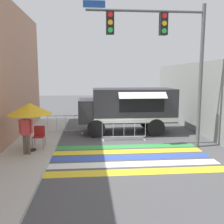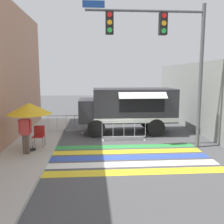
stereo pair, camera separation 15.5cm
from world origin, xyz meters
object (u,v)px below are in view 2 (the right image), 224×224
object	(u,v)px
traffic_signal_pole	(164,44)
barricade_front	(124,130)
folding_chair	(39,134)
barricade_side	(66,125)
food_truck	(126,106)
patio_umbrella	(29,109)
vendor_person	(25,131)

from	to	relation	value
traffic_signal_pole	barricade_front	bearing A→B (deg)	136.29
folding_chair	barricade_side	distance (m)	3.00
food_truck	folding_chair	distance (m)	5.21
traffic_signal_pole	barricade_front	size ratio (longest dim) A/B	2.83
barricade_side	food_truck	bearing A→B (deg)	0.45
folding_chair	patio_umbrella	bearing A→B (deg)	-104.38
vendor_person	barricade_side	distance (m)	4.13
food_truck	barricade_front	size ratio (longest dim) A/B	2.40
traffic_signal_pole	barricade_front	world-z (taller)	traffic_signal_pole
patio_umbrella	vendor_person	distance (m)	0.95
patio_umbrella	barricade_front	bearing A→B (deg)	23.38
food_truck	vendor_person	distance (m)	6.03
barricade_front	patio_umbrella	bearing A→B (deg)	-156.62
barricade_front	barricade_side	size ratio (longest dim) A/B	1.12
food_truck	patio_umbrella	xyz separation A→B (m)	(-4.44, -3.49, 0.37)
patio_umbrella	traffic_signal_pole	bearing A→B (deg)	3.45
folding_chair	food_truck	bearing A→B (deg)	38.55
food_truck	barricade_side	world-z (taller)	food_truck
traffic_signal_pole	patio_umbrella	world-z (taller)	traffic_signal_pole
folding_chair	vendor_person	bearing A→B (deg)	-100.27
traffic_signal_pole	folding_chair	distance (m)	6.65
food_truck	traffic_signal_pole	size ratio (longest dim) A/B	0.85
folding_chair	barricade_front	distance (m)	4.09
patio_umbrella	barricade_side	xyz separation A→B (m)	(1.06, 3.46, -1.37)
vendor_person	barricade_front	xyz separation A→B (m)	(4.18, 2.25, -0.55)
traffic_signal_pole	food_truck	bearing A→B (deg)	110.30
food_truck	barricade_front	world-z (taller)	food_truck
traffic_signal_pole	vendor_person	distance (m)	6.70
folding_chair	vendor_person	world-z (taller)	vendor_person
traffic_signal_pole	folding_chair	size ratio (longest dim) A/B	6.87
patio_umbrella	vendor_person	size ratio (longest dim) A/B	1.21
patio_umbrella	barricade_side	size ratio (longest dim) A/B	1.02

